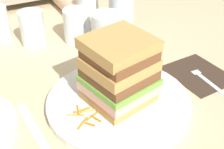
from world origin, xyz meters
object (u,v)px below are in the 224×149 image
Objects in this scene: sandwich at (119,71)px; empty_tumbler_2 at (88,9)px; empty_tumbler_3 at (32,28)px; main_plate at (119,102)px; juice_glass at (107,35)px; napkin_dark at (198,74)px; fork at (205,78)px; empty_tumbler_1 at (77,26)px; knife at (39,138)px.

empty_tumbler_2 is (0.11, 0.39, -0.03)m from sandwich.
empty_tumbler_2 is 0.99× the size of empty_tumbler_3.
sandwich is at bearing 62.29° from main_plate.
sandwich reaches higher than juice_glass.
sandwich is 0.23m from napkin_dark.
fork is 0.36m from empty_tumbler_1.
fork is 0.42m from empty_tumbler_2.
fork is at bearing -3.74° from main_plate.
main_plate is at bearing 4.63° from knife.
empty_tumbler_2 is (0.11, 0.39, 0.04)m from main_plate.
juice_glass is (0.25, 0.22, 0.04)m from knife.
napkin_dark is (0.22, 0.01, -0.01)m from main_plate.
juice_glass is at bearing -98.84° from empty_tumbler_2.
empty_tumbler_1 is (0.03, 0.30, -0.04)m from sandwich.
empty_tumbler_2 and empty_tumbler_3 have the same top height.
main_plate reaches higher than fork.
fork is 0.26m from juice_glass.
empty_tumbler_1 is 0.97× the size of empty_tumbler_2.
empty_tumbler_3 is at bearing 162.10° from empty_tumbler_1.
main_plate is at bearing 176.26° from fork.
juice_glass reaches higher than empty_tumbler_3.
sandwich is 0.23m from fork.
main_plate is 3.04× the size of empty_tumbler_3.
empty_tumbler_1 reaches higher than main_plate.
juice_glass is 0.10m from empty_tumbler_1.
knife is 0.36m from empty_tumbler_3.
empty_tumbler_2 is at bearing 105.15° from fork.
juice_glass reaches higher than knife.
knife is at bearing -175.37° from main_plate.
fork is 1.59× the size of juice_glass.
empty_tumbler_1 reaches higher than knife.
juice_glass is at bearing 69.23° from sandwich.
fork is 0.46m from empty_tumbler_3.
empty_tumbler_2 is at bearing 16.79° from empty_tumbler_3.
empty_tumbler_3 reaches higher than main_plate.
main_plate reaches higher than knife.
napkin_dark is 0.25m from juice_glass.
knife is 0.33m from juice_glass.
sandwich is at bearing -110.77° from juice_glass.
empty_tumbler_3 is at bearing 141.34° from juice_glass.
juice_glass is (0.08, 0.21, -0.04)m from sandwich.
empty_tumbler_2 is at bearing 74.66° from main_plate.
fork is 0.38m from knife.
sandwich is 1.35× the size of juice_glass.
sandwich is 0.22m from juice_glass.
napkin_dark is 1.50× the size of empty_tumbler_2.
sandwich is 0.85× the size of fork.
empty_tumbler_1 is at bearing 116.52° from juice_glass.
empty_tumbler_1 is at bearing 56.86° from knife.
juice_glass is at bearing 41.69° from knife.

